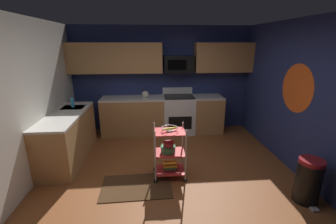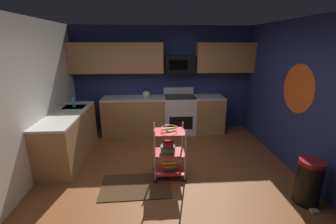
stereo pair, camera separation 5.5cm
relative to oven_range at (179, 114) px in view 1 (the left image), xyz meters
name	(u,v)px [view 1 (the left image)]	position (x,y,z in m)	size (l,w,h in m)	color
floor	(170,180)	(-0.40, -2.10, -0.50)	(4.40, 4.80, 0.04)	brown
wall_back	(162,80)	(-0.40, 0.33, 0.82)	(4.52, 0.06, 2.60)	navy
wall_left	(17,108)	(-2.63, -2.10, 0.82)	(0.06, 4.80, 2.60)	silver
wall_right	(310,101)	(1.83, -2.10, 0.82)	(0.06, 4.80, 2.60)	navy
wall_flower_decal	(297,88)	(1.80, -1.78, 0.97)	(0.84, 0.84, 0.00)	#E5591E
counter_run	(132,122)	(-1.13, -0.47, -0.01)	(3.69, 2.43, 0.92)	#B27F4C
oven_range	(179,114)	(0.00, 0.00, 0.00)	(0.76, 0.65, 1.10)	white
upper_cabinets	(158,58)	(-0.49, 0.13, 1.37)	(4.40, 0.33, 0.70)	#B27F4C
microwave	(179,64)	(0.00, 0.10, 1.22)	(0.70, 0.39, 0.40)	black
rolling_cart	(170,152)	(-0.40, -2.02, -0.03)	(0.56, 0.39, 0.91)	silver
fruit_bowl	(170,129)	(-0.40, -2.02, 0.40)	(0.27, 0.27, 0.07)	silver
mixing_bowl_large	(168,149)	(-0.43, -2.02, 0.04)	(0.25, 0.25, 0.11)	#387F4C
mixing_bowl_small	(169,144)	(-0.42, -2.04, 0.14)	(0.18, 0.18, 0.08)	maroon
book_stack	(170,166)	(-0.40, -2.02, -0.29)	(0.23, 0.19, 0.12)	#1E4C8C
kettle	(145,94)	(-0.82, 0.00, 0.52)	(0.21, 0.18, 0.26)	beige
dish_soap_bottle	(72,103)	(-2.30, -0.76, 0.54)	(0.06, 0.06, 0.20)	#2D8CBF
trash_can	(308,181)	(1.50, -2.80, -0.15)	(0.34, 0.42, 0.66)	black
floor_rug	(136,186)	(-0.95, -2.28, -0.47)	(1.10, 0.70, 0.01)	#472D19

